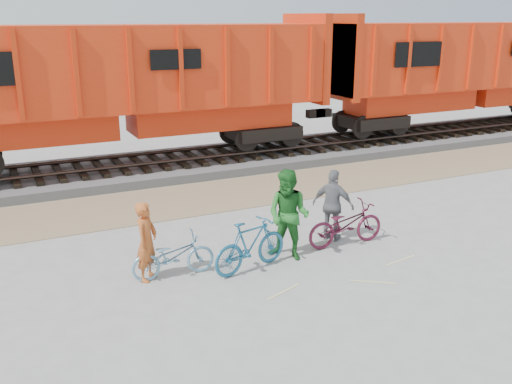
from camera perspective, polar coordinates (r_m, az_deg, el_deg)
ground at (r=12.26m, az=5.18°, el=-7.44°), size 120.00×120.00×0.00m
gravel_strip at (r=16.90m, az=-4.32°, el=-0.38°), size 120.00×3.00×0.02m
ballast_bed at (r=20.04m, az=-7.99°, el=2.73°), size 120.00×4.00×0.30m
track at (r=19.96m, az=-8.03°, el=3.63°), size 120.00×2.60×0.24m
hopper_car_center at (r=19.09m, az=-13.45°, el=10.44°), size 14.00×3.13×4.65m
hopper_car_right at (r=26.64m, az=20.57°, el=11.62°), size 14.00×3.13×4.65m
bicycle_blue at (r=11.72m, az=-8.29°, el=-6.35°), size 1.73×0.66×0.90m
bicycle_teal at (r=11.86m, az=-0.55°, el=-5.34°), size 1.91×0.96×1.11m
bicycle_maroon at (r=13.31m, az=8.95°, el=-3.21°), size 1.94×0.73×1.01m
person_solo at (r=11.55m, az=-10.88°, el=-4.89°), size 0.68×0.71×1.63m
person_man at (r=12.29m, az=3.28°, el=-2.32°), size 1.19×1.23×1.99m
person_woman at (r=13.45m, az=7.71°, el=-1.33°), size 0.95×1.05×1.72m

